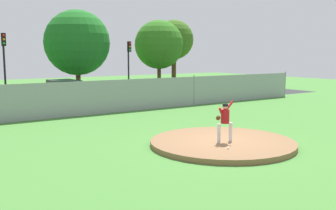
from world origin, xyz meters
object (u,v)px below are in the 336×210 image
(baseball, at_px, (228,148))
(traffic_light_near, at_px, (4,56))
(pitcher_youth, at_px, (225,119))
(parked_car_white, at_px, (150,90))
(traffic_light_far, at_px, (129,58))
(traffic_cone_orange, at_px, (3,103))
(parked_car_slate, at_px, (64,94))

(baseball, bearing_deg, traffic_light_near, 99.88)
(pitcher_youth, bearing_deg, parked_car_white, 68.31)
(parked_car_white, height_order, traffic_light_near, traffic_light_near)
(traffic_light_near, height_order, traffic_light_far, traffic_light_near)
(traffic_light_near, distance_m, traffic_light_far, 10.42)
(baseball, xyz_separation_m, traffic_light_near, (-3.38, 19.40, 3.17))
(traffic_cone_orange, xyz_separation_m, traffic_light_far, (10.94, 2.23, 2.92))
(pitcher_youth, height_order, parked_car_white, pitcher_youth)
(parked_car_white, height_order, traffic_light_far, traffic_light_far)
(traffic_cone_orange, distance_m, traffic_light_far, 11.54)
(pitcher_youth, xyz_separation_m, traffic_cone_orange, (-4.57, 17.01, -0.84))
(pitcher_youth, height_order, traffic_light_near, traffic_light_near)
(baseball, height_order, traffic_light_near, traffic_light_near)
(parked_car_white, xyz_separation_m, traffic_light_far, (0.35, 4.10, 2.43))
(traffic_light_near, bearing_deg, baseball, -80.12)
(pitcher_youth, distance_m, parked_car_white, 16.30)
(parked_car_slate, bearing_deg, traffic_light_near, 124.67)
(traffic_cone_orange, bearing_deg, traffic_light_near, 69.89)
(baseball, relative_size, parked_car_slate, 0.02)
(baseball, xyz_separation_m, traffic_light_far, (7.02, 20.14, 2.94))
(parked_car_slate, xyz_separation_m, traffic_light_near, (-2.84, 4.10, 2.55))
(traffic_light_far, bearing_deg, traffic_cone_orange, -168.46)
(parked_car_white, bearing_deg, parked_car_slate, -174.19)
(baseball, distance_m, traffic_light_far, 21.53)
(baseball, bearing_deg, parked_car_slate, 92.03)
(parked_car_slate, distance_m, parked_car_white, 7.25)
(parked_car_slate, distance_m, traffic_light_near, 5.60)
(pitcher_youth, height_order, traffic_light_far, traffic_light_far)
(parked_car_slate, xyz_separation_m, parked_car_white, (7.21, 0.73, -0.11))
(parked_car_slate, xyz_separation_m, traffic_light_far, (7.56, 4.83, 2.32))
(parked_car_white, xyz_separation_m, traffic_light_near, (-10.04, 3.37, 2.66))
(traffic_cone_orange, bearing_deg, parked_car_slate, -37.51)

